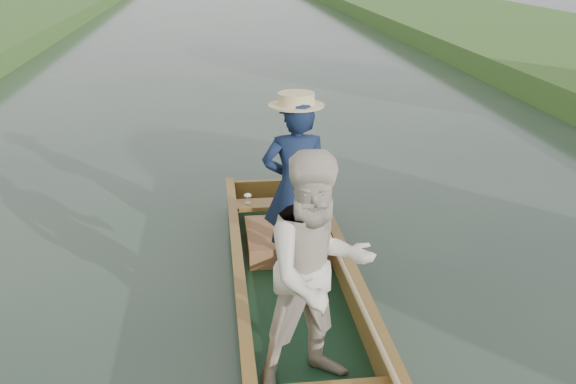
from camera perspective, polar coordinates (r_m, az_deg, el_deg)
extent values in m
plane|color=#283D30|center=(6.02, 0.69, -10.54)|extent=(120.00, 120.00, 0.00)
cube|color=#13331C|center=(6.00, 0.69, -10.21)|extent=(1.10, 5.00, 0.08)
cube|color=olive|center=(5.86, -4.31, -8.82)|extent=(0.08, 5.00, 0.32)
cube|color=olive|center=(5.98, 5.60, -8.23)|extent=(0.08, 5.00, 0.32)
cube|color=olive|center=(8.11, -1.55, 0.01)|extent=(1.10, 0.08, 0.32)
cube|color=olive|center=(5.77, -4.36, -7.27)|extent=(0.10, 5.00, 0.04)
cube|color=olive|center=(5.89, 5.66, -6.70)|extent=(0.10, 5.00, 0.04)
cube|color=olive|center=(7.57, -1.16, -1.08)|extent=(0.94, 0.30, 0.05)
imported|color=#131F3D|center=(6.18, 0.69, 0.36)|extent=(0.66, 0.45, 1.78)
cylinder|color=beige|center=(5.93, 0.73, 8.05)|extent=(0.52, 0.52, 0.12)
imported|color=beige|center=(4.58, 2.67, -7.22)|extent=(1.04, 0.91, 1.81)
cube|color=brown|center=(6.92, -0.14, -4.28)|extent=(0.85, 0.90, 0.22)
sphere|color=tan|center=(6.78, 2.59, -2.72)|extent=(0.22, 0.22, 0.22)
sphere|color=tan|center=(6.70, 2.63, -1.44)|extent=(0.17, 0.17, 0.17)
sphere|color=tan|center=(6.66, 2.12, -0.89)|extent=(0.06, 0.06, 0.06)
sphere|color=tan|center=(6.68, 3.16, -0.84)|extent=(0.06, 0.06, 0.06)
sphere|color=tan|center=(6.65, 2.72, -1.80)|extent=(0.07, 0.07, 0.07)
sphere|color=tan|center=(6.73, 1.78, -2.57)|extent=(0.08, 0.08, 0.08)
sphere|color=tan|center=(6.76, 3.47, -2.49)|extent=(0.08, 0.08, 0.08)
sphere|color=tan|center=(6.78, 2.15, -3.59)|extent=(0.09, 0.09, 0.09)
sphere|color=tan|center=(6.79, 3.09, -3.54)|extent=(0.09, 0.09, 0.09)
cylinder|color=silver|center=(7.54, -3.59, -0.97)|extent=(0.07, 0.07, 0.01)
cylinder|color=silver|center=(7.52, -3.60, -0.69)|extent=(0.01, 0.01, 0.08)
ellipsoid|color=silver|center=(7.50, -3.61, -0.30)|extent=(0.09, 0.09, 0.05)
cylinder|color=tan|center=(5.52, 5.72, -8.27)|extent=(0.04, 3.82, 0.18)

